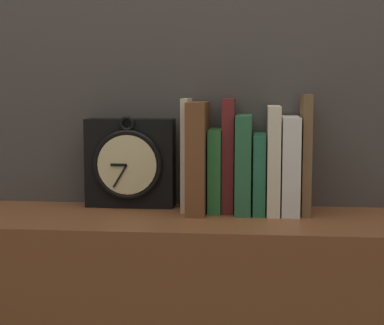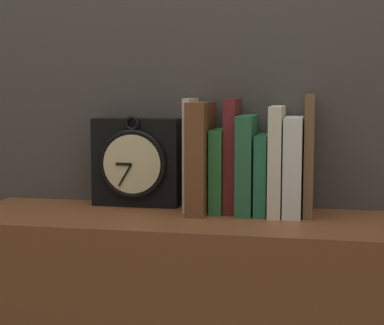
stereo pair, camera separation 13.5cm
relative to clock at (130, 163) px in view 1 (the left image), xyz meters
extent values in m
cube|color=#47423D|center=(0.15, 0.07, 0.26)|extent=(6.00, 0.05, 2.60)
cube|color=black|center=(0.00, 0.01, 0.00)|extent=(0.20, 0.06, 0.20)
torus|color=black|center=(0.00, -0.03, 0.00)|extent=(0.16, 0.01, 0.16)
cylinder|color=beige|center=(0.00, -0.03, 0.00)|extent=(0.13, 0.01, 0.13)
cube|color=black|center=(-0.02, -0.04, 0.00)|extent=(0.04, 0.00, 0.01)
cube|color=black|center=(-0.02, -0.04, -0.03)|extent=(0.03, 0.00, 0.05)
torus|color=black|center=(0.00, -0.03, 0.09)|extent=(0.03, 0.01, 0.03)
cube|color=beige|center=(0.13, -0.02, 0.02)|extent=(0.01, 0.11, 0.25)
cube|color=brown|center=(0.16, -0.04, 0.02)|extent=(0.04, 0.16, 0.24)
cube|color=#2B6F34|center=(0.20, -0.03, -0.01)|extent=(0.03, 0.12, 0.18)
cube|color=maroon|center=(0.23, -0.02, 0.02)|extent=(0.03, 0.11, 0.25)
cube|color=#28633D|center=(0.26, -0.03, 0.01)|extent=(0.03, 0.14, 0.21)
cube|color=#236945|center=(0.30, -0.03, -0.02)|extent=(0.03, 0.14, 0.17)
cube|color=beige|center=(0.33, -0.04, 0.02)|extent=(0.03, 0.14, 0.23)
cube|color=silver|center=(0.36, -0.03, 0.00)|extent=(0.04, 0.14, 0.21)
cube|color=brown|center=(0.40, -0.03, 0.03)|extent=(0.02, 0.13, 0.26)
camera|label=1|loc=(0.29, -1.44, 0.17)|focal=60.00mm
camera|label=2|loc=(0.42, -1.42, 0.17)|focal=60.00mm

